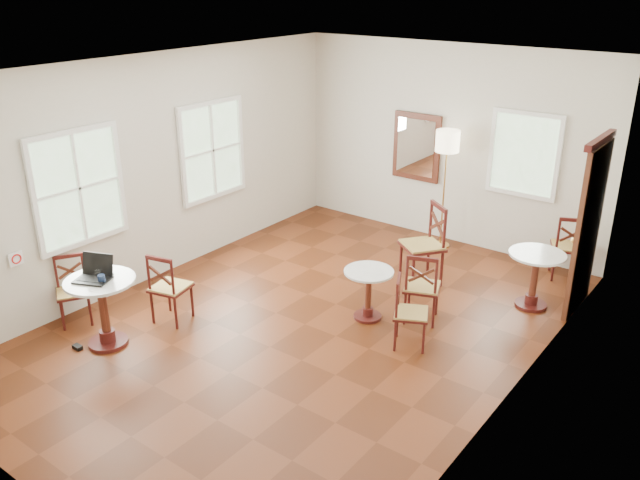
# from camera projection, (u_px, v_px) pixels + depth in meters

# --- Properties ---
(ground) EXTENTS (7.00, 7.00, 0.00)m
(ground) POSITION_uv_depth(u_px,v_px,m) (305.00, 324.00, 7.87)
(ground) COLOR #54220E
(ground) RESTS_ON ground
(room_shell) EXTENTS (5.02, 7.02, 3.01)m
(room_shell) POSITION_uv_depth(u_px,v_px,m) (314.00, 167.00, 7.39)
(room_shell) COLOR beige
(room_shell) RESTS_ON ground
(cafe_table_near) EXTENTS (0.77, 0.77, 0.81)m
(cafe_table_near) POSITION_uv_depth(u_px,v_px,m) (103.00, 305.00, 7.27)
(cafe_table_near) COLOR #441411
(cafe_table_near) RESTS_ON ground
(cafe_table_mid) EXTENTS (0.60, 0.60, 0.63)m
(cafe_table_mid) POSITION_uv_depth(u_px,v_px,m) (368.00, 289.00, 7.88)
(cafe_table_mid) COLOR #441411
(cafe_table_mid) RESTS_ON ground
(cafe_table_back) EXTENTS (0.69, 0.69, 0.73)m
(cafe_table_back) POSITION_uv_depth(u_px,v_px,m) (535.00, 274.00, 8.13)
(cafe_table_back) COLOR #441411
(cafe_table_back) RESTS_ON ground
(chair_near_a) EXTENTS (0.50, 0.50, 0.90)m
(chair_near_a) POSITION_uv_depth(u_px,v_px,m) (169.00, 287.00, 7.79)
(chair_near_a) COLOR #441411
(chair_near_a) RESTS_ON ground
(chair_near_b) EXTENTS (0.52, 0.52, 0.83)m
(chair_near_b) POSITION_uv_depth(u_px,v_px,m) (73.00, 291.00, 7.79)
(chair_near_b) COLOR #441411
(chair_near_b) RESTS_ON ground
(chair_mid_a) EXTENTS (0.54, 0.54, 0.90)m
(chair_mid_a) POSITION_uv_depth(u_px,v_px,m) (422.00, 287.00, 7.80)
(chair_mid_a) COLOR #441411
(chair_mid_a) RESTS_ON ground
(chair_mid_b) EXTENTS (0.51, 0.51, 0.83)m
(chair_mid_b) POSITION_uv_depth(u_px,v_px,m) (409.00, 313.00, 7.29)
(chair_mid_b) COLOR #441411
(chair_mid_b) RESTS_ON ground
(chair_back_a) EXTENTS (0.57, 0.57, 0.93)m
(chair_back_a) POSITION_uv_depth(u_px,v_px,m) (568.00, 247.00, 8.90)
(chair_back_a) COLOR #441411
(chair_back_a) RESTS_ON ground
(chair_back_b) EXTENTS (0.71, 0.71, 1.10)m
(chair_back_b) POSITION_uv_depth(u_px,v_px,m) (424.00, 245.00, 8.75)
(chair_back_b) COLOR #441411
(chair_back_b) RESTS_ON ground
(floor_lamp) EXTENTS (0.35, 0.35, 1.81)m
(floor_lamp) POSITION_uv_depth(u_px,v_px,m) (447.00, 149.00, 9.52)
(floor_lamp) COLOR #BF8C3F
(floor_lamp) RESTS_ON ground
(laptop) EXTENTS (0.46, 0.43, 0.26)m
(laptop) POSITION_uv_depth(u_px,v_px,m) (95.00, 273.00, 7.15)
(laptop) COLOR black
(laptop) RESTS_ON cafe_table_near
(mouse) EXTENTS (0.10, 0.07, 0.04)m
(mouse) POSITION_uv_depth(u_px,v_px,m) (110.00, 274.00, 7.24)
(mouse) COLOR black
(mouse) RESTS_ON cafe_table_near
(navy_mug) EXTENTS (0.12, 0.08, 0.09)m
(navy_mug) POSITION_uv_depth(u_px,v_px,m) (102.00, 279.00, 7.06)
(navy_mug) COLOR #101C38
(navy_mug) RESTS_ON cafe_table_near
(water_glass) EXTENTS (0.07, 0.07, 0.11)m
(water_glass) POSITION_uv_depth(u_px,v_px,m) (99.00, 275.00, 7.13)
(water_glass) COLOR white
(water_glass) RESTS_ON cafe_table_near
(power_adapter) EXTENTS (0.11, 0.07, 0.05)m
(power_adapter) POSITION_uv_depth(u_px,v_px,m) (77.00, 347.00, 7.35)
(power_adapter) COLOR black
(power_adapter) RESTS_ON ground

